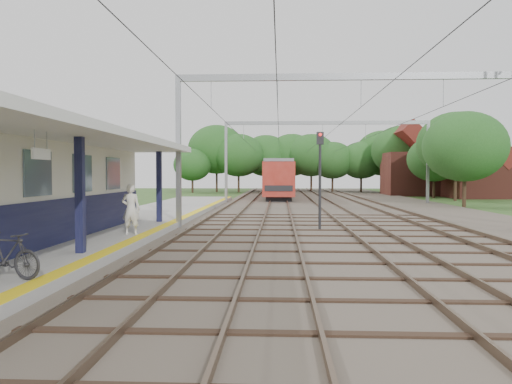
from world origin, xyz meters
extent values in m
plane|color=#2D4C1E|center=(0.00, 0.00, 0.00)|extent=(160.00, 160.00, 0.00)
cube|color=#473D33|center=(4.00, 30.00, 0.05)|extent=(18.00, 90.00, 0.10)
cube|color=gray|center=(-7.50, 14.00, 0.17)|extent=(5.00, 52.00, 0.35)
cube|color=yellow|center=(-5.25, 14.00, 0.35)|extent=(0.45, 52.00, 0.01)
cube|color=#111336|center=(-7.28, 7.00, 1.05)|extent=(0.06, 18.00, 1.40)
cube|color=slate|center=(-7.27, 7.00, 2.55)|extent=(0.05, 16.00, 1.30)
cube|color=#111336|center=(-5.90, 6.00, 1.95)|extent=(0.22, 0.22, 3.20)
cube|color=#111336|center=(-5.90, 15.00, 1.95)|extent=(0.22, 0.22, 3.20)
cube|color=silver|center=(-7.80, 6.00, 3.67)|extent=(6.40, 20.00, 0.24)
cube|color=white|center=(-6.00, 4.00, 3.00)|extent=(0.06, 0.85, 0.26)
cube|color=brown|center=(-4.22, 30.00, 0.17)|extent=(0.07, 88.00, 0.15)
cube|color=brown|center=(-2.78, 30.00, 0.17)|extent=(0.07, 88.00, 0.15)
cube|color=brown|center=(-1.22, 30.00, 0.17)|extent=(0.07, 88.00, 0.15)
cube|color=brown|center=(0.22, 30.00, 0.17)|extent=(0.07, 88.00, 0.15)
cube|color=brown|center=(2.48, 30.00, 0.17)|extent=(0.07, 88.00, 0.15)
cube|color=brown|center=(3.92, 30.00, 0.17)|extent=(0.07, 88.00, 0.15)
cube|color=brown|center=(6.08, 30.00, 0.17)|extent=(0.07, 88.00, 0.15)
cube|color=brown|center=(7.52, 30.00, 0.17)|extent=(0.07, 88.00, 0.15)
cube|color=gray|center=(-5.00, 15.00, 3.50)|extent=(0.22, 0.22, 7.00)
cube|color=gray|center=(3.50, 15.00, 6.85)|extent=(17.00, 0.20, 0.30)
cube|color=gray|center=(-5.00, 35.00, 3.50)|extent=(0.22, 0.22, 7.00)
cube|color=gray|center=(12.00, 35.00, 3.50)|extent=(0.22, 0.22, 7.00)
cube|color=gray|center=(3.50, 35.00, 6.85)|extent=(17.00, 0.20, 0.30)
cylinder|color=black|center=(-3.50, 30.00, 5.50)|extent=(0.02, 88.00, 0.02)
cylinder|color=black|center=(-0.50, 30.00, 5.50)|extent=(0.02, 88.00, 0.02)
cylinder|color=black|center=(3.20, 30.00, 5.50)|extent=(0.02, 88.00, 0.02)
cylinder|color=black|center=(6.80, 30.00, 5.50)|extent=(0.02, 88.00, 0.02)
cylinder|color=#382619|center=(-10.00, 61.00, 1.44)|extent=(0.28, 0.28, 2.88)
ellipsoid|color=#1C4719|center=(-10.00, 61.00, 4.96)|extent=(6.72, 6.72, 5.76)
cylinder|color=#382619|center=(-4.00, 63.00, 1.26)|extent=(0.28, 0.28, 2.52)
ellipsoid|color=#1C4719|center=(-4.00, 63.00, 4.34)|extent=(5.88, 5.88, 5.04)
cylinder|color=#382619|center=(2.00, 60.00, 1.62)|extent=(0.28, 0.28, 3.24)
ellipsoid|color=#1C4719|center=(2.00, 60.00, 5.58)|extent=(7.56, 7.56, 6.48)
cylinder|color=#382619|center=(8.00, 62.00, 1.35)|extent=(0.28, 0.28, 2.70)
ellipsoid|color=#1C4719|center=(8.00, 62.00, 4.65)|extent=(6.30, 6.30, 5.40)
cylinder|color=#382619|center=(14.50, 38.00, 1.26)|extent=(0.28, 0.28, 2.52)
ellipsoid|color=#1C4719|center=(14.50, 38.00, 4.34)|extent=(5.88, 5.88, 5.04)
cylinder|color=#382619|center=(15.00, 54.00, 1.44)|extent=(0.28, 0.28, 2.88)
ellipsoid|color=#1C4719|center=(15.00, 54.00, 4.96)|extent=(6.72, 6.72, 5.76)
cube|color=brown|center=(21.00, 46.00, 2.25)|extent=(7.00, 6.00, 4.50)
cube|color=maroon|center=(21.00, 46.00, 5.40)|extent=(4.99, 6.12, 4.99)
cube|color=brown|center=(16.00, 52.00, 2.50)|extent=(8.00, 6.00, 5.00)
cube|color=maroon|center=(16.00, 52.00, 5.90)|extent=(5.52, 6.12, 5.52)
imported|color=white|center=(-5.73, 10.10, 1.27)|extent=(0.69, 0.46, 1.84)
imported|color=black|center=(-6.07, 2.56, 0.85)|extent=(1.73, 0.84, 1.00)
cube|color=black|center=(-0.50, 43.77, 0.32)|extent=(2.26, 16.13, 0.44)
cube|color=maroon|center=(-0.50, 43.77, 2.08)|extent=(2.82, 17.53, 3.06)
cube|color=black|center=(-0.50, 43.77, 2.39)|extent=(2.86, 16.13, 0.88)
cube|color=slate|center=(-0.50, 43.77, 3.73)|extent=(2.60, 17.53, 0.28)
cube|color=black|center=(-0.50, 61.90, 0.32)|extent=(2.26, 16.13, 0.44)
cube|color=maroon|center=(-0.50, 61.90, 2.08)|extent=(2.82, 17.53, 3.06)
cube|color=black|center=(-0.50, 61.90, 2.39)|extent=(2.86, 16.13, 0.88)
cube|color=slate|center=(-0.50, 61.90, 3.73)|extent=(2.60, 17.53, 0.28)
cylinder|color=black|center=(1.35, 14.37, 1.99)|extent=(0.13, 0.13, 3.98)
cube|color=black|center=(1.35, 14.37, 4.08)|extent=(0.31, 0.19, 0.55)
sphere|color=red|center=(1.35, 14.27, 4.23)|extent=(0.14, 0.14, 0.14)
camera|label=1|loc=(-0.39, -7.47, 2.53)|focal=35.00mm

